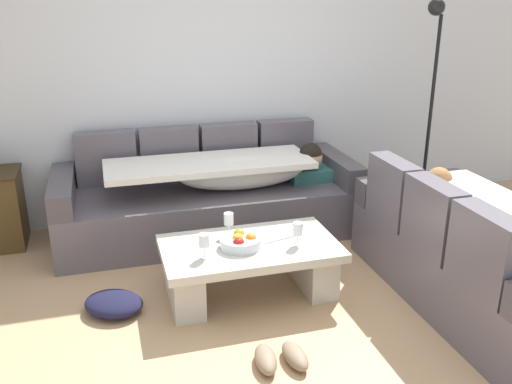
{
  "coord_description": "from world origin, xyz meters",
  "views": [
    {
      "loc": [
        -0.99,
        -2.77,
        1.99
      ],
      "look_at": [
        0.11,
        1.06,
        0.55
      ],
      "focal_mm": 38.68,
      "sensor_mm": 36.0,
      "label": 1
    }
  ],
  "objects_px": {
    "wine_glass_near_left": "(204,241)",
    "open_magazine": "(274,234)",
    "coffee_table": "(250,263)",
    "wine_glass_near_right": "(298,230)",
    "couch_along_wall": "(213,197)",
    "fruit_bowl": "(241,241)",
    "crumpled_garment": "(114,304)",
    "wine_glass_far_back": "(229,220)",
    "pair_of_shoes": "(280,357)",
    "floor_lamp": "(430,98)",
    "couch_near_window": "(474,254)"
  },
  "relations": [
    {
      "from": "fruit_bowl",
      "to": "wine_glass_near_right",
      "type": "distance_m",
      "value": 0.39
    },
    {
      "from": "wine_glass_near_right",
      "to": "wine_glass_far_back",
      "type": "distance_m",
      "value": 0.5
    },
    {
      "from": "couch_near_window",
      "to": "coffee_table",
      "type": "distance_m",
      "value": 1.51
    },
    {
      "from": "wine_glass_near_right",
      "to": "open_magazine",
      "type": "bearing_deg",
      "value": 114.62
    },
    {
      "from": "couch_along_wall",
      "to": "wine_glass_far_back",
      "type": "height_order",
      "value": "couch_along_wall"
    },
    {
      "from": "couch_near_window",
      "to": "floor_lamp",
      "type": "xyz_separation_m",
      "value": [
        0.49,
        1.45,
        0.78
      ]
    },
    {
      "from": "floor_lamp",
      "to": "pair_of_shoes",
      "type": "xyz_separation_m",
      "value": [
        -1.97,
        -1.78,
        -1.07
      ]
    },
    {
      "from": "coffee_table",
      "to": "pair_of_shoes",
      "type": "height_order",
      "value": "coffee_table"
    },
    {
      "from": "couch_near_window",
      "to": "wine_glass_near_right",
      "type": "bearing_deg",
      "value": 71.82
    },
    {
      "from": "wine_glass_near_right",
      "to": "crumpled_garment",
      "type": "bearing_deg",
      "value": 174.23
    },
    {
      "from": "fruit_bowl",
      "to": "wine_glass_near_left",
      "type": "xyz_separation_m",
      "value": [
        -0.27,
        -0.09,
        0.07
      ]
    },
    {
      "from": "coffee_table",
      "to": "wine_glass_near_right",
      "type": "distance_m",
      "value": 0.41
    },
    {
      "from": "wine_glass_near_left",
      "to": "open_magazine",
      "type": "distance_m",
      "value": 0.6
    },
    {
      "from": "coffee_table",
      "to": "wine_glass_near_right",
      "type": "relative_size",
      "value": 7.23
    },
    {
      "from": "couch_along_wall",
      "to": "crumpled_garment",
      "type": "height_order",
      "value": "couch_along_wall"
    },
    {
      "from": "pair_of_shoes",
      "to": "crumpled_garment",
      "type": "distance_m",
      "value": 1.21
    },
    {
      "from": "fruit_bowl",
      "to": "floor_lamp",
      "type": "xyz_separation_m",
      "value": [
        2.0,
        1.0,
        0.69
      ]
    },
    {
      "from": "wine_glass_near_right",
      "to": "couch_near_window",
      "type": "bearing_deg",
      "value": -18.18
    },
    {
      "from": "wine_glass_near_left",
      "to": "open_magazine",
      "type": "bearing_deg",
      "value": 22.01
    },
    {
      "from": "wine_glass_near_left",
      "to": "fruit_bowl",
      "type": "bearing_deg",
      "value": 18.11
    },
    {
      "from": "fruit_bowl",
      "to": "crumpled_garment",
      "type": "xyz_separation_m",
      "value": [
        -0.86,
        0.05,
        -0.36
      ]
    },
    {
      "from": "couch_along_wall",
      "to": "wine_glass_near_left",
      "type": "xyz_separation_m",
      "value": [
        -0.31,
        -1.22,
        0.17
      ]
    },
    {
      "from": "wine_glass_near_left",
      "to": "crumpled_garment",
      "type": "bearing_deg",
      "value": 167.27
    },
    {
      "from": "fruit_bowl",
      "to": "pair_of_shoes",
      "type": "distance_m",
      "value": 0.87
    },
    {
      "from": "coffee_table",
      "to": "open_magazine",
      "type": "xyz_separation_m",
      "value": [
        0.21,
        0.11,
        0.15
      ]
    },
    {
      "from": "coffee_table",
      "to": "wine_glass_near_right",
      "type": "height_order",
      "value": "wine_glass_near_right"
    },
    {
      "from": "couch_along_wall",
      "to": "pair_of_shoes",
      "type": "height_order",
      "value": "couch_along_wall"
    },
    {
      "from": "fruit_bowl",
      "to": "crumpled_garment",
      "type": "bearing_deg",
      "value": 176.87
    },
    {
      "from": "couch_near_window",
      "to": "fruit_bowl",
      "type": "height_order",
      "value": "couch_near_window"
    },
    {
      "from": "wine_glass_near_left",
      "to": "wine_glass_far_back",
      "type": "relative_size",
      "value": 1.0
    },
    {
      "from": "couch_along_wall",
      "to": "coffee_table",
      "type": "distance_m",
      "value": 1.12
    },
    {
      "from": "wine_glass_near_right",
      "to": "crumpled_garment",
      "type": "xyz_separation_m",
      "value": [
        -1.23,
        0.12,
        -0.44
      ]
    },
    {
      "from": "wine_glass_near_left",
      "to": "open_magazine",
      "type": "xyz_separation_m",
      "value": [
        0.55,
        0.22,
        -0.11
      ]
    },
    {
      "from": "couch_along_wall",
      "to": "crumpled_garment",
      "type": "relative_size",
      "value": 6.33
    },
    {
      "from": "fruit_bowl",
      "to": "open_magazine",
      "type": "bearing_deg",
      "value": 25.54
    },
    {
      "from": "wine_glass_far_back",
      "to": "couch_near_window",
      "type": "bearing_deg",
      "value": -23.3
    },
    {
      "from": "couch_along_wall",
      "to": "couch_near_window",
      "type": "bearing_deg",
      "value": -47.39
    },
    {
      "from": "open_magazine",
      "to": "coffee_table",
      "type": "bearing_deg",
      "value": -168.24
    },
    {
      "from": "couch_near_window",
      "to": "floor_lamp",
      "type": "distance_m",
      "value": 1.71
    },
    {
      "from": "wine_glass_far_back",
      "to": "pair_of_shoes",
      "type": "bearing_deg",
      "value": -86.69
    },
    {
      "from": "fruit_bowl",
      "to": "wine_glass_near_right",
      "type": "height_order",
      "value": "wine_glass_near_right"
    },
    {
      "from": "coffee_table",
      "to": "wine_glass_near_right",
      "type": "bearing_deg",
      "value": -18.47
    },
    {
      "from": "wine_glass_far_back",
      "to": "open_magazine",
      "type": "distance_m",
      "value": 0.34
    },
    {
      "from": "open_magazine",
      "to": "floor_lamp",
      "type": "relative_size",
      "value": 0.14
    },
    {
      "from": "couch_along_wall",
      "to": "open_magazine",
      "type": "height_order",
      "value": "couch_along_wall"
    },
    {
      "from": "wine_glass_near_left",
      "to": "pair_of_shoes",
      "type": "distance_m",
      "value": 0.88
    },
    {
      "from": "couch_along_wall",
      "to": "wine_glass_near_left",
      "type": "relative_size",
      "value": 15.24
    },
    {
      "from": "couch_along_wall",
      "to": "coffee_table",
      "type": "bearing_deg",
      "value": -88.86
    },
    {
      "from": "fruit_bowl",
      "to": "floor_lamp",
      "type": "relative_size",
      "value": 0.14
    },
    {
      "from": "floor_lamp",
      "to": "crumpled_garment",
      "type": "bearing_deg",
      "value": -161.6
    }
  ]
}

